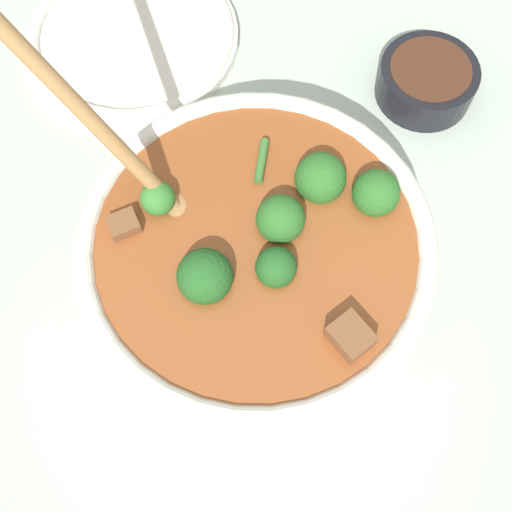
{
  "coord_description": "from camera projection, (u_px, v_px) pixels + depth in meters",
  "views": [
    {
      "loc": [
        -0.2,
        0.02,
        0.53
      ],
      "look_at": [
        0.0,
        0.0,
        0.06
      ],
      "focal_mm": 45.0,
      "sensor_mm": 36.0,
      "label": 1
    }
  ],
  "objects": [
    {
      "name": "ground_plane",
      "position": [
        256.0,
        282.0,
        0.56
      ],
      "size": [
        4.0,
        4.0,
        0.0
      ],
      "primitive_type": "plane",
      "color": "#ADBCAD"
    },
    {
      "name": "empty_plate",
      "position": [
        133.0,
        36.0,
        0.66
      ],
      "size": [
        0.22,
        0.22,
        0.02
      ],
      "color": "silver",
      "rests_on": "ground_plane"
    },
    {
      "name": "stew_bowl",
      "position": [
        256.0,
        258.0,
        0.52
      ],
      "size": [
        0.28,
        0.32,
        0.28
      ],
      "color": "white",
      "rests_on": "ground_plane"
    },
    {
      "name": "condiment_bowl",
      "position": [
        427.0,
        80.0,
        0.63
      ],
      "size": [
        0.1,
        0.1,
        0.04
      ],
      "color": "black",
      "rests_on": "ground_plane"
    }
  ]
}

